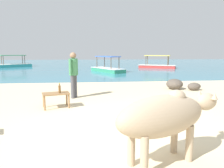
% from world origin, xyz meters
% --- Properties ---
extents(sand_beach, '(18.00, 14.00, 0.04)m').
position_xyz_m(sand_beach, '(0.00, 0.00, 0.02)').
color(sand_beach, beige).
rests_on(sand_beach, ground).
extents(water_surface, '(60.00, 36.00, 0.03)m').
position_xyz_m(water_surface, '(0.00, 22.00, 0.00)').
color(water_surface, teal).
rests_on(water_surface, ground).
extents(cow, '(1.92, 1.12, 1.09)m').
position_xyz_m(cow, '(0.46, -1.45, 0.76)').
color(cow, tan).
rests_on(cow, sand_beach).
extents(low_bench_table, '(0.85, 0.64, 0.45)m').
position_xyz_m(low_bench_table, '(-1.65, 1.86, 0.41)').
color(low_bench_table, olive).
rests_on(low_bench_table, sand_beach).
extents(bottle, '(0.07, 0.07, 0.30)m').
position_xyz_m(bottle, '(-1.53, 1.83, 0.61)').
color(bottle, brown).
rests_on(bottle, low_bench_table).
extents(person_standing, '(0.32, 0.47, 1.62)m').
position_xyz_m(person_standing, '(-1.23, 3.20, 0.99)').
color(person_standing, '#4C4C51').
rests_on(person_standing, sand_beach).
extents(shore_rock_large, '(0.97, 0.97, 0.45)m').
position_xyz_m(shore_rock_large, '(3.05, 4.53, 0.27)').
color(shore_rock_large, brown).
rests_on(shore_rock_large, sand_beach).
extents(shore_rock_medium, '(0.60, 0.45, 0.33)m').
position_xyz_m(shore_rock_medium, '(3.78, 4.19, 0.21)').
color(shore_rock_medium, brown).
rests_on(shore_rock_medium, sand_beach).
extents(boat_red, '(3.80, 2.67, 1.29)m').
position_xyz_m(boat_red, '(6.08, 16.57, 0.29)').
color(boat_red, '#C63833').
rests_on(boat_red, water_surface).
extents(boat_green, '(2.78, 3.77, 1.29)m').
position_xyz_m(boat_green, '(0.75, 13.14, 0.29)').
color(boat_green, '#338E66').
rests_on(boat_green, water_surface).
extents(boat_teal, '(3.68, 3.03, 1.29)m').
position_xyz_m(boat_teal, '(-9.02, 19.63, 0.29)').
color(boat_teal, teal).
rests_on(boat_teal, water_surface).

